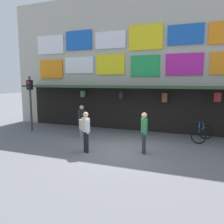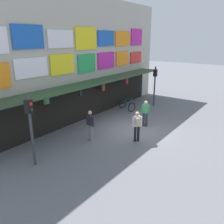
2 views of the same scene
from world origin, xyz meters
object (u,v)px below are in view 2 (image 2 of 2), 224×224
bicycle_parked (127,105)px  pedestrian_in_green (90,124)px  traffic_light_far (155,80)px  pedestrian_in_white (137,124)px  traffic_light_near (30,119)px  pedestrian_in_blue (145,112)px

bicycle_parked → pedestrian_in_green: 6.02m
traffic_light_far → pedestrian_in_white: bearing=-160.6°
traffic_light_far → pedestrian_in_white: (-6.87, -2.42, -1.16)m
traffic_light_far → pedestrian_in_green: 8.29m
traffic_light_near → traffic_light_far: bearing=0.1°
pedestrian_in_green → traffic_light_far: bearing=1.7°
traffic_light_far → pedestrian_in_blue: bearing=-159.8°
traffic_light_far → pedestrian_in_green: bearing=-178.3°
pedestrian_in_green → pedestrian_in_blue: size_ratio=1.00×
traffic_light_near → traffic_light_far: size_ratio=1.00×
pedestrian_in_blue → traffic_light_far: bearing=20.2°
traffic_light_far → bicycle_parked: (-2.36, 1.09, -1.75)m
pedestrian_in_green → pedestrian_in_white: size_ratio=1.00×
traffic_light_far → bicycle_parked: size_ratio=2.42×
pedestrian_in_green → pedestrian_in_white: same height
pedestrian_in_green → pedestrian_in_blue: (3.60, -1.44, 0.00)m
traffic_light_near → traffic_light_far: 11.66m
pedestrian_in_blue → pedestrian_in_green: bearing=158.1°
bicycle_parked → pedestrian_in_white: bearing=-142.1°
pedestrian_in_green → traffic_light_near: bearing=176.2°
traffic_light_near → traffic_light_far: same height
bicycle_parked → traffic_light_far: bearing=-24.8°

